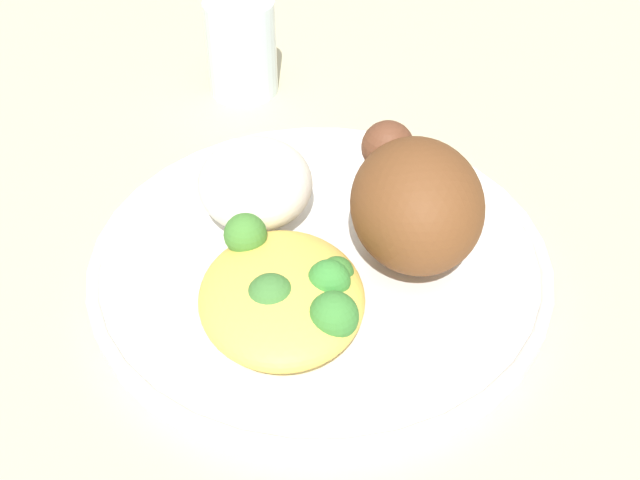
% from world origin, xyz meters
% --- Properties ---
extents(ground_plane, '(2.00, 2.00, 0.00)m').
position_xyz_m(ground_plane, '(0.00, 0.00, 0.00)').
color(ground_plane, beige).
extents(plate, '(0.29, 0.29, 0.02)m').
position_xyz_m(plate, '(0.00, 0.00, 0.01)').
color(plate, white).
rests_on(plate, ground_plane).
extents(roasted_chicken, '(0.10, 0.08, 0.08)m').
position_xyz_m(roasted_chicken, '(-0.00, -0.06, 0.05)').
color(roasted_chicken, brown).
rests_on(roasted_chicken, plate).
extents(rice_pile, '(0.08, 0.07, 0.05)m').
position_xyz_m(rice_pile, '(0.04, 0.04, 0.04)').
color(rice_pile, silver).
rests_on(rice_pile, plate).
extents(mac_cheese_with_broccoli, '(0.11, 0.09, 0.04)m').
position_xyz_m(mac_cheese_with_broccoli, '(-0.05, 0.02, 0.03)').
color(mac_cheese_with_broccoli, '#F1C553').
rests_on(mac_cheese_with_broccoli, plate).
extents(water_glass, '(0.06, 0.06, 0.08)m').
position_xyz_m(water_glass, '(0.23, 0.04, 0.04)').
color(water_glass, silver).
rests_on(water_glass, ground_plane).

